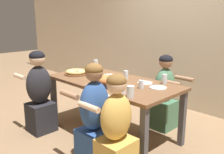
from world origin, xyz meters
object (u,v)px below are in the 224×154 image
at_px(diner_near_midright, 95,120).
at_px(pizza_board_main, 76,72).
at_px(diner_far_midright, 164,95).
at_px(empty_plate_a, 111,76).
at_px(skillet_bowl, 108,82).
at_px(drinking_glass_d, 92,69).
at_px(drinking_glass_a, 131,92).
at_px(drinking_glass_f, 126,76).
at_px(diner_near_left, 40,95).
at_px(cocktail_glass_blue, 141,85).
at_px(diner_near_right, 116,132).
at_px(empty_plate_c, 145,83).
at_px(drinking_glass_b, 165,80).
at_px(drinking_glass_c, 96,65).
at_px(drinking_glass_e, 122,88).
at_px(empty_plate_b, 158,88).

bearing_deg(diner_near_midright, pizza_board_main, 62.25).
bearing_deg(diner_far_midright, empty_plate_a, -50.49).
xyz_separation_m(skillet_bowl, drinking_glass_d, (-0.77, 0.40, -0.01)).
bearing_deg(drinking_glass_a, drinking_glass_f, 135.74).
bearing_deg(empty_plate_a, drinking_glass_d, -179.10).
xyz_separation_m(diner_far_midright, diner_near_midright, (0.01, -1.33, 0.03)).
bearing_deg(diner_near_left, drinking_glass_f, -44.26).
bearing_deg(pizza_board_main, diner_far_midright, 36.88).
bearing_deg(cocktail_glass_blue, diner_near_right, -71.52).
height_order(pizza_board_main, diner_near_midright, diner_near_midright).
relative_size(empty_plate_c, drinking_glass_f, 1.65).
xyz_separation_m(pizza_board_main, empty_plate_c, (1.04, 0.32, -0.02)).
bearing_deg(drinking_glass_b, diner_near_left, -142.81).
distance_m(empty_plate_c, drinking_glass_d, 1.02).
bearing_deg(empty_plate_c, cocktail_glass_blue, -63.02).
bearing_deg(diner_near_left, diner_far_midright, -41.16).
xyz_separation_m(empty_plate_c, diner_near_right, (0.33, -0.87, -0.27)).
height_order(cocktail_glass_blue, diner_near_left, diner_near_left).
xyz_separation_m(drinking_glass_b, diner_near_right, (0.14, -1.03, -0.32)).
height_order(drinking_glass_c, diner_far_midright, diner_far_midright).
relative_size(drinking_glass_a, drinking_glass_f, 1.07).
height_order(drinking_glass_a, drinking_glass_e, drinking_glass_e).
relative_size(drinking_glass_e, diner_near_left, 0.12).
xyz_separation_m(drinking_glass_e, diner_near_right, (0.24, -0.35, -0.33)).
distance_m(cocktail_glass_blue, diner_near_left, 1.46).
height_order(drinking_glass_c, drinking_glass_d, drinking_glass_c).
bearing_deg(diner_near_left, drinking_glass_d, -10.25).
distance_m(pizza_board_main, drinking_glass_a, 1.31).
distance_m(drinking_glass_b, drinking_glass_c, 1.33).
distance_m(empty_plate_b, cocktail_glass_blue, 0.21).
relative_size(skillet_bowl, empty_plate_b, 1.98).
bearing_deg(skillet_bowl, diner_near_midright, -60.27).
bearing_deg(skillet_bowl, drinking_glass_a, -14.92).
bearing_deg(drinking_glass_b, diner_near_midright, -100.09).
xyz_separation_m(cocktail_glass_blue, diner_near_right, (0.22, -0.65, -0.31)).
xyz_separation_m(drinking_glass_b, drinking_glass_d, (-1.20, -0.20, -0.01)).
relative_size(drinking_glass_c, drinking_glass_f, 1.27).
bearing_deg(drinking_glass_f, drinking_glass_c, 168.51).
bearing_deg(diner_far_midright, drinking_glass_d, -63.71).
bearing_deg(diner_near_left, pizza_board_main, -12.60).
height_order(pizza_board_main, drinking_glass_c, drinking_glass_c).
distance_m(drinking_glass_b, diner_near_right, 1.09).
height_order(skillet_bowl, diner_near_right, diner_near_right).
xyz_separation_m(empty_plate_b, drinking_glass_e, (-0.16, -0.46, 0.05)).
height_order(empty_plate_c, cocktail_glass_blue, cocktail_glass_blue).
xyz_separation_m(drinking_glass_a, diner_near_right, (0.08, -0.31, -0.33)).
relative_size(pizza_board_main, empty_plate_b, 1.77).
height_order(drinking_glass_c, diner_near_right, diner_near_right).
xyz_separation_m(drinking_glass_c, diner_far_midright, (1.15, 0.31, -0.34)).
distance_m(empty_plate_a, diner_near_midright, 1.06).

